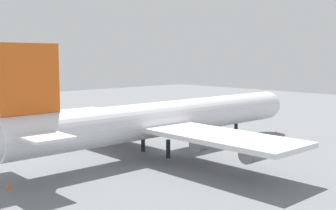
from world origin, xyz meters
The scene contains 5 objects.
ground_plane centered at (0.00, 0.00, 0.00)m, with size 256.05×256.05×0.00m, color slate.
cargo_airplane centered at (-0.38, 0.00, 5.84)m, with size 64.01×53.33×18.24m.
baggage_tug centered at (11.44, 25.30, 1.13)m, with size 4.76×5.01×2.06m.
safety_cone_nose centered at (28.81, -2.89, 0.36)m, with size 0.50×0.50×0.72m, color orange.
safety_cone_tail centered at (-28.81, -1.70, 0.40)m, with size 0.56×0.56×0.80m, color orange.
Camera 1 is at (-49.31, -53.35, 16.54)m, focal length 45.69 mm.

